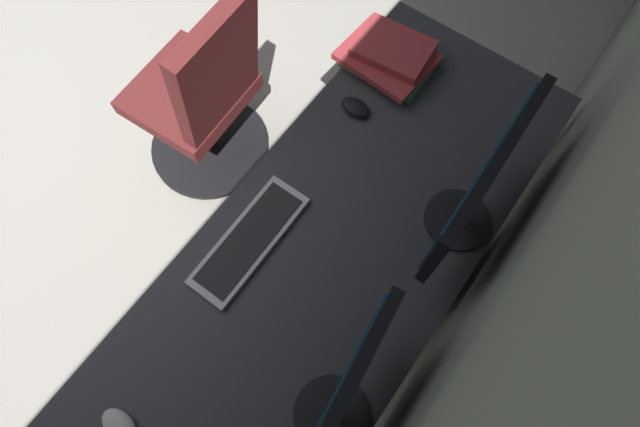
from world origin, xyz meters
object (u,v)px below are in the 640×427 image
at_px(monitor_secondary, 332,414).
at_px(keyboard_main, 249,240).
at_px(mouse_main, 355,107).
at_px(mouse_spare, 119,425).
at_px(office_chair, 204,102).
at_px(book_stack_near, 389,56).
at_px(drawer_pedestal, 374,236).
at_px(monitor_primary, 479,186).

bearing_deg(monitor_secondary, keyboard_main, -117.52).
height_order(mouse_main, mouse_spare, same).
xyz_separation_m(monitor_secondary, mouse_spare, (0.34, -0.43, -0.22)).
distance_m(mouse_main, office_chair, 0.69).
xyz_separation_m(mouse_spare, office_chair, (-0.99, -0.66, -0.29)).
bearing_deg(mouse_main, book_stack_near, -176.22).
bearing_deg(drawer_pedestal, monitor_secondary, 20.38).
distance_m(drawer_pedestal, office_chair, 0.86).
xyz_separation_m(keyboard_main, office_chair, (-0.40, -0.61, -0.28)).
bearing_deg(monitor_primary, book_stack_near, -126.95).
distance_m(monitor_primary, keyboard_main, 0.67).
distance_m(drawer_pedestal, keyboard_main, 0.59).
relative_size(keyboard_main, office_chair, 0.43).
height_order(keyboard_main, office_chair, office_chair).
relative_size(monitor_secondary, mouse_main, 5.30).
bearing_deg(office_chair, mouse_spare, 33.63).
bearing_deg(monitor_primary, drawer_pedestal, -75.61).
bearing_deg(drawer_pedestal, monitor_primary, 104.39).
height_order(monitor_secondary, mouse_spare, monitor_secondary).
bearing_deg(monitor_primary, keyboard_main, -47.54).
relative_size(drawer_pedestal, office_chair, 0.72).
bearing_deg(monitor_primary, office_chair, -88.68).
bearing_deg(mouse_main, monitor_secondary, 30.72).
bearing_deg(keyboard_main, monitor_secondary, 62.48).
xyz_separation_m(drawer_pedestal, monitor_secondary, (0.62, 0.23, 0.62)).
xyz_separation_m(drawer_pedestal, monitor_primary, (-0.06, 0.22, 0.62)).
xyz_separation_m(drawer_pedestal, office_chair, (-0.03, -0.86, 0.11)).
relative_size(monitor_secondary, mouse_spare, 5.30).
xyz_separation_m(keyboard_main, mouse_main, (-0.57, -0.01, 0.01)).
distance_m(drawer_pedestal, monitor_secondary, 0.90).
distance_m(keyboard_main, book_stack_near, 0.79).
bearing_deg(drawer_pedestal, mouse_spare, -11.63).
distance_m(keyboard_main, mouse_spare, 0.59).
xyz_separation_m(monitor_secondary, mouse_main, (-0.81, -0.48, -0.22)).
distance_m(monitor_secondary, book_stack_near, 1.17).
bearing_deg(office_chair, monitor_secondary, 59.21).
bearing_deg(keyboard_main, office_chair, -123.19).
relative_size(drawer_pedestal, mouse_main, 6.68).
height_order(drawer_pedestal, mouse_spare, mouse_spare).
bearing_deg(office_chair, drawer_pedestal, 87.93).
distance_m(monitor_primary, office_chair, 1.19).
bearing_deg(monitor_secondary, mouse_spare, -51.08).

